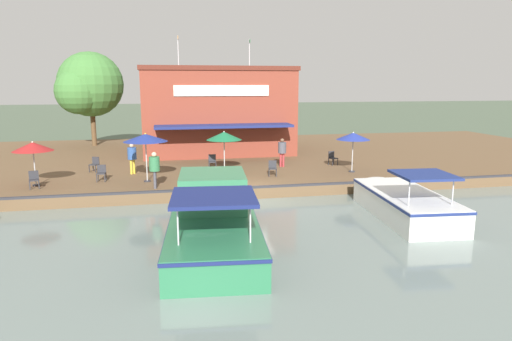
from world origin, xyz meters
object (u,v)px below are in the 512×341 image
object	(u,v)px
patio_umbrella_by_entrance	(145,138)
patio_umbrella_mid_patio_left	(224,136)
patio_umbrella_far_corner	(353,136)
cafe_chair_back_row_seat	(273,167)
person_at_quay_edge	(132,155)
motorboat_nearest_quay	(213,217)
cafe_chair_under_first_umbrella	(95,164)
cafe_chair_mid_patio	(34,179)
waterfront_restaurant	(215,109)
person_near_entrance	(154,165)
cafe_chair_far_corner_seat	(333,157)
person_mid_patio	(282,149)
patio_umbrella_back_row	(33,147)
cafe_chair_beside_entrance	(212,161)
cafe_chair_facing_river	(101,172)
tree_behind_restaurant	(88,86)
motorboat_fourth_along	(399,199)

from	to	relation	value
patio_umbrella_by_entrance	patio_umbrella_mid_patio_left	world-z (taller)	patio_umbrella_by_entrance
patio_umbrella_mid_patio_left	patio_umbrella_far_corner	bearing A→B (deg)	80.61
cafe_chair_back_row_seat	person_at_quay_edge	distance (m)	7.92
motorboat_nearest_quay	cafe_chair_back_row_seat	bearing A→B (deg)	152.75
cafe_chair_under_first_umbrella	cafe_chair_back_row_seat	bearing A→B (deg)	71.52
cafe_chair_mid_patio	cafe_chair_back_row_seat	distance (m)	12.10
patio_umbrella_mid_patio_left	person_at_quay_edge	world-z (taller)	patio_umbrella_mid_patio_left
waterfront_restaurant	person_near_entrance	xyz separation A→B (m)	(12.23, -4.37, -1.96)
cafe_chair_far_corner_seat	person_mid_patio	world-z (taller)	person_mid_patio
cafe_chair_under_first_umbrella	person_near_entrance	world-z (taller)	person_near_entrance
patio_umbrella_back_row	cafe_chair_beside_entrance	size ratio (longest dim) A/B	2.63
patio_umbrella_mid_patio_left	cafe_chair_far_corner_seat	size ratio (longest dim) A/B	2.82
waterfront_restaurant	cafe_chair_facing_river	size ratio (longest dim) A/B	12.62
patio_umbrella_far_corner	cafe_chair_under_first_umbrella	size ratio (longest dim) A/B	2.73
waterfront_restaurant	person_mid_patio	world-z (taller)	waterfront_restaurant
patio_umbrella_far_corner	tree_behind_restaurant	xyz separation A→B (m)	(-14.68, -16.39, 2.73)
cafe_chair_mid_patio	person_mid_patio	distance (m)	13.73
cafe_chair_mid_patio	person_near_entrance	bearing A→B (deg)	78.65
patio_umbrella_by_entrance	tree_behind_restaurant	distance (m)	15.99
cafe_chair_facing_river	cafe_chair_beside_entrance	size ratio (longest dim) A/B	1.00
cafe_chair_under_first_umbrella	person_mid_patio	xyz separation A→B (m)	(0.61, 11.03, 0.62)
cafe_chair_mid_patio	motorboat_nearest_quay	xyz separation A→B (m)	(7.48, 7.92, -0.20)
patio_umbrella_mid_patio_left	cafe_chair_back_row_seat	world-z (taller)	patio_umbrella_mid_patio_left
patio_umbrella_far_corner	cafe_chair_back_row_seat	xyz separation A→B (m)	(0.21, -4.76, -1.59)
cafe_chair_mid_patio	cafe_chair_back_row_seat	world-z (taller)	same
patio_umbrella_back_row	cafe_chair_mid_patio	xyz separation A→B (m)	(0.62, 0.08, -1.49)
waterfront_restaurant	cafe_chair_under_first_umbrella	distance (m)	10.96
patio_umbrella_back_row	patio_umbrella_mid_patio_left	size ratio (longest dim) A/B	0.93
person_mid_patio	person_near_entrance	bearing A→B (deg)	-59.55
waterfront_restaurant	cafe_chair_back_row_seat	size ratio (longest dim) A/B	12.62
cafe_chair_far_corner_seat	person_near_entrance	bearing A→B (deg)	-67.75
cafe_chair_back_row_seat	cafe_chair_mid_patio	bearing A→B (deg)	-87.10
motorboat_nearest_quay	cafe_chair_under_first_umbrella	bearing A→B (deg)	-153.66
waterfront_restaurant	patio_umbrella_by_entrance	size ratio (longest dim) A/B	4.22
person_at_quay_edge	person_mid_patio	bearing A→B (deg)	93.50
person_at_quay_edge	patio_umbrella_mid_patio_left	bearing A→B (deg)	82.07
cafe_chair_far_corner_seat	person_at_quay_edge	bearing A→B (deg)	-87.51
person_near_entrance	cafe_chair_facing_river	bearing A→B (deg)	-129.06
patio_umbrella_back_row	motorboat_fourth_along	bearing A→B (deg)	68.62
patio_umbrella_back_row	motorboat_fourth_along	world-z (taller)	patio_umbrella_back_row
waterfront_restaurant	motorboat_nearest_quay	size ratio (longest dim) A/B	1.17
cafe_chair_mid_patio	person_near_entrance	world-z (taller)	person_near_entrance
cafe_chair_far_corner_seat	person_near_entrance	distance (m)	11.70
motorboat_fourth_along	tree_behind_restaurant	size ratio (longest dim) A/B	0.98
patio_umbrella_far_corner	person_at_quay_edge	world-z (taller)	patio_umbrella_far_corner
patio_umbrella_by_entrance	patio_umbrella_far_corner	bearing A→B (deg)	91.68
waterfront_restaurant	patio_umbrella_by_entrance	distance (m)	11.65
patio_umbrella_back_row	person_near_entrance	bearing A→B (deg)	73.12
patio_umbrella_mid_patio_left	tree_behind_restaurant	world-z (taller)	tree_behind_restaurant
person_at_quay_edge	motorboat_nearest_quay	size ratio (longest dim) A/B	0.19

